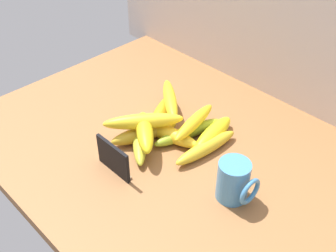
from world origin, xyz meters
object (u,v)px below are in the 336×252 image
at_px(banana_7, 145,132).
at_px(banana_8, 194,122).
at_px(banana_5, 213,134).
at_px(chalkboard_sign, 114,159).
at_px(banana_0, 188,132).
at_px(banana_1, 165,132).
at_px(banana_9, 143,121).
at_px(banana_10, 170,100).
at_px(banana_4, 163,111).
at_px(banana_2, 139,143).
at_px(banana_3, 145,133).
at_px(banana_6, 206,147).
at_px(coffee_mug, 234,181).

distance_m(banana_7, banana_8, 0.13).
bearing_deg(banana_8, banana_5, 32.59).
bearing_deg(chalkboard_sign, banana_0, 80.79).
bearing_deg(banana_1, banana_9, -127.55).
bearing_deg(banana_9, banana_8, 50.21).
xyz_separation_m(banana_8, banana_10, (-0.11, 0.02, 0.01)).
bearing_deg(banana_4, banana_2, -68.25).
relative_size(banana_2, banana_8, 0.95).
height_order(chalkboard_sign, banana_7, chalkboard_sign).
xyz_separation_m(banana_7, banana_9, (-0.03, 0.02, 0.01)).
bearing_deg(banana_0, chalkboard_sign, -99.21).
xyz_separation_m(banana_1, banana_9, (-0.03, -0.04, 0.04)).
distance_m(banana_3, banana_9, 0.04).
bearing_deg(banana_8, banana_10, 170.18).
relative_size(banana_4, banana_5, 1.04).
height_order(banana_0, banana_9, banana_9).
height_order(banana_8, banana_10, banana_10).
relative_size(banana_1, banana_10, 1.05).
xyz_separation_m(banana_2, banana_6, (0.13, 0.11, 0.00)).
relative_size(coffee_mug, banana_4, 0.57).
height_order(banana_4, banana_8, banana_8).
bearing_deg(chalkboard_sign, banana_6, 62.21).
height_order(banana_3, banana_4, same).
bearing_deg(banana_1, banana_0, 49.55).
distance_m(banana_1, banana_10, 0.10).
bearing_deg(banana_8, banana_9, -129.79).
bearing_deg(banana_6, chalkboard_sign, -117.79).
xyz_separation_m(banana_4, banana_6, (0.18, -0.03, -0.00)).
bearing_deg(chalkboard_sign, banana_9, 106.29).
distance_m(banana_2, banana_9, 0.06).
bearing_deg(banana_5, banana_9, -134.73).
distance_m(banana_6, banana_10, 0.18).
bearing_deg(coffee_mug, banana_5, 143.89).
height_order(banana_0, banana_10, banana_10).
height_order(coffee_mug, banana_2, coffee_mug).
xyz_separation_m(banana_0, banana_1, (-0.04, -0.05, 0.00)).
xyz_separation_m(coffee_mug, banana_0, (-0.21, 0.08, -0.03)).
xyz_separation_m(banana_2, banana_10, (-0.04, 0.15, 0.04)).
relative_size(banana_6, banana_7, 1.24).
bearing_deg(banana_1, chalkboard_sign, -88.72).
bearing_deg(banana_2, banana_9, 117.57).
bearing_deg(banana_3, banana_2, -63.23).
bearing_deg(banana_8, banana_3, -131.42).
distance_m(banana_1, banana_3, 0.05).
xyz_separation_m(chalkboard_sign, banana_3, (-0.04, 0.13, -0.02)).
height_order(banana_2, banana_8, banana_8).
xyz_separation_m(chalkboard_sign, banana_7, (-0.01, 0.11, 0.02)).
distance_m(banana_2, banana_4, 0.14).
relative_size(chalkboard_sign, coffee_mug, 1.13).
bearing_deg(banana_10, coffee_mug, -19.11).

